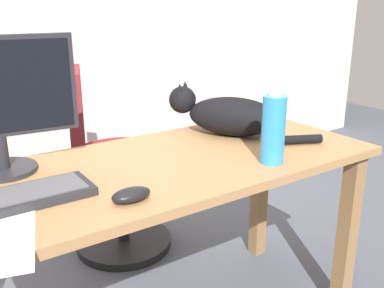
{
  "coord_description": "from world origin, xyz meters",
  "views": [
    {
      "loc": [
        -0.68,
        -1.18,
        1.21
      ],
      "look_at": [
        0.09,
        -0.05,
        0.77
      ],
      "focal_mm": 41.29,
      "sensor_mm": 36.0,
      "label": 1
    }
  ],
  "objects_px": {
    "cat": "(227,114)",
    "computer_mouse": "(131,195)",
    "keyboard": "(7,201)",
    "office_chair": "(110,175)",
    "water_bottle": "(273,129)"
  },
  "relations": [
    {
      "from": "cat",
      "to": "computer_mouse",
      "type": "relative_size",
      "value": 4.71
    },
    {
      "from": "keyboard",
      "to": "cat",
      "type": "bearing_deg",
      "value": 11.82
    },
    {
      "from": "office_chair",
      "to": "computer_mouse",
      "type": "distance_m",
      "value": 1.03
    },
    {
      "from": "computer_mouse",
      "to": "keyboard",
      "type": "bearing_deg",
      "value": 150.32
    },
    {
      "from": "office_chair",
      "to": "keyboard",
      "type": "bearing_deg",
      "value": -128.92
    },
    {
      "from": "office_chair",
      "to": "water_bottle",
      "type": "relative_size",
      "value": 3.75
    },
    {
      "from": "keyboard",
      "to": "water_bottle",
      "type": "height_order",
      "value": "water_bottle"
    },
    {
      "from": "keyboard",
      "to": "cat",
      "type": "relative_size",
      "value": 0.85
    },
    {
      "from": "computer_mouse",
      "to": "water_bottle",
      "type": "relative_size",
      "value": 0.45
    },
    {
      "from": "cat",
      "to": "keyboard",
      "type": "bearing_deg",
      "value": -168.18
    },
    {
      "from": "keyboard",
      "to": "water_bottle",
      "type": "bearing_deg",
      "value": -11.0
    },
    {
      "from": "water_bottle",
      "to": "keyboard",
      "type": "bearing_deg",
      "value": 169.0
    },
    {
      "from": "computer_mouse",
      "to": "water_bottle",
      "type": "xyz_separation_m",
      "value": [
        0.51,
        0.0,
        0.1
      ]
    },
    {
      "from": "office_chair",
      "to": "cat",
      "type": "relative_size",
      "value": 1.78
    },
    {
      "from": "keyboard",
      "to": "computer_mouse",
      "type": "xyz_separation_m",
      "value": [
        0.28,
        -0.16,
        0.0
      ]
    }
  ]
}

